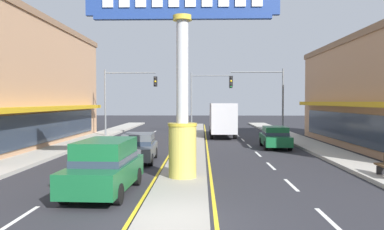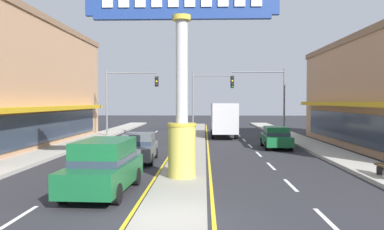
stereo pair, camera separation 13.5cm
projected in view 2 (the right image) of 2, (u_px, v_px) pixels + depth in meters
ground_plane at (170, 223)px, 10.30m from camera, size 160.00×160.00×0.00m
median_strip at (192, 145)px, 28.28m from camera, size 2.02×52.00×0.14m
sidewalk_left at (65, 147)px, 26.56m from camera, size 2.36×60.00×0.18m
sidewalk_right at (320, 148)px, 26.00m from camera, size 2.36×60.00×0.18m
lane_markings at (191, 148)px, 26.93m from camera, size 8.76×52.00×0.01m
district_sign at (182, 69)px, 15.68m from camera, size 7.90×1.21×8.18m
traffic_light_left_side at (126, 91)px, 34.80m from camera, size 4.86×0.46×6.20m
traffic_light_right_side at (264, 91)px, 33.84m from camera, size 4.86×0.46×6.20m
traffic_light_median_far at (208, 92)px, 38.56m from camera, size 4.20×0.46×6.20m
sedan_near_right_lane at (276, 137)px, 26.78m from camera, size 1.98×4.37×1.53m
suv_far_right_lane at (104, 166)px, 13.64m from camera, size 2.11×4.68×1.90m
box_truck_near_left_lane at (223, 119)px, 34.95m from camera, size 2.29×6.92×3.12m
sedan_mid_left_lane at (139, 147)px, 20.85m from camera, size 1.96×4.36×1.53m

